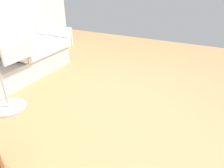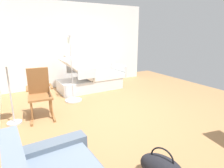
% 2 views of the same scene
% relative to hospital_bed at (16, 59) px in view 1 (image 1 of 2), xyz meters
% --- Properties ---
extents(ground_plane, '(7.40, 7.40, 0.00)m').
position_rel_hospital_bed_xyz_m(ground_plane, '(-2.18, 0.11, -0.32)').
color(ground_plane, '#9E7247').
extents(hospital_bed, '(1.06, 2.09, 1.21)m').
position_rel_hospital_bed_xyz_m(hospital_bed, '(0.00, 0.00, 0.00)').
color(hospital_bed, silver).
rests_on(hospital_bed, ground).
extents(iv_pole, '(0.44, 0.44, 1.69)m').
position_rel_hospital_bed_xyz_m(iv_pole, '(-0.75, 0.82, -0.07)').
color(iv_pole, '#B2B5BA').
rests_on(iv_pole, ground).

